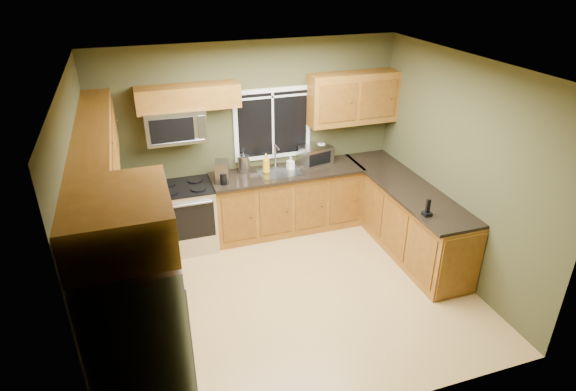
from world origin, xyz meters
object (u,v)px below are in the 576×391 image
soap_bottle_b (291,163)px  paper_towel_roll (321,152)px  range (186,216)px  microwave (175,125)px  coffee_maker (222,172)px  cordless_phone (427,211)px  refrigerator (141,343)px  soap_bottle_a (266,163)px  kettle (244,163)px  toaster_oven (316,155)px

soap_bottle_b → paper_towel_roll: bearing=16.1°
range → microwave: microwave is taller
coffee_maker → cordless_phone: size_ratio=1.39×
refrigerator → cordless_phone: refrigerator is taller
refrigerator → paper_towel_roll: 4.06m
soap_bottle_b → soap_bottle_a: bearing=-179.6°
kettle → soap_bottle_b: bearing=-10.6°
range → coffee_maker: (0.53, -0.06, 0.61)m
microwave → kettle: 1.10m
range → paper_towel_roll: bearing=5.8°
soap_bottle_a → soap_bottle_b: 0.36m
microwave → soap_bottle_b: 1.68m
soap_bottle_a → kettle: bearing=156.8°
kettle → soap_bottle_a: bearing=-23.2°
paper_towel_roll → kettle: bearing=-178.5°
microwave → paper_towel_roll: 2.16m
microwave → soap_bottle_a: size_ratio=2.74×
toaster_oven → paper_towel_roll: size_ratio=1.61×
kettle → soap_bottle_a: kettle is taller
refrigerator → coffee_maker: bearing=65.8°
soap_bottle_b → kettle: bearing=169.4°
range → kettle: (0.88, 0.18, 0.61)m
toaster_oven → cordless_phone: bearing=-70.6°
range → paper_towel_roll: (2.06, 0.21, 0.61)m
paper_towel_roll → soap_bottle_b: paper_towel_roll is taller
coffee_maker → soap_bottle_a: 0.65m
refrigerator → coffee_maker: refrigerator is taller
soap_bottle_b → cordless_phone: cordless_phone is taller
soap_bottle_a → cordless_phone: (1.44, -1.79, -0.08)m
refrigerator → kettle: bearing=62.0°
coffee_maker → kettle: size_ratio=0.99×
soap_bottle_a → soap_bottle_b: bearing=0.4°
coffee_maker → kettle: (0.35, 0.24, -0.00)m
microwave → kettle: bearing=2.9°
range → cordless_phone: bearing=-33.5°
cordless_phone → range: bearing=146.5°
refrigerator → kettle: size_ratio=6.07×
toaster_oven → kettle: 1.07m
kettle → coffee_maker: bearing=-146.1°
range → kettle: kettle is taller
range → soap_bottle_b: size_ratio=4.95×
kettle → paper_towel_roll: (1.18, 0.03, -0.00)m
microwave → coffee_maker: bearing=-20.0°
range → coffee_maker: size_ratio=3.18×
paper_towel_roll → cordless_phone: size_ratio=1.42×
range → microwave: bearing=90.0°
microwave → coffee_maker: size_ratio=2.58×
refrigerator → toaster_oven: 3.94m
soap_bottle_a → refrigerator: bearing=-123.3°
refrigerator → kettle: (1.57, 2.95, 0.18)m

